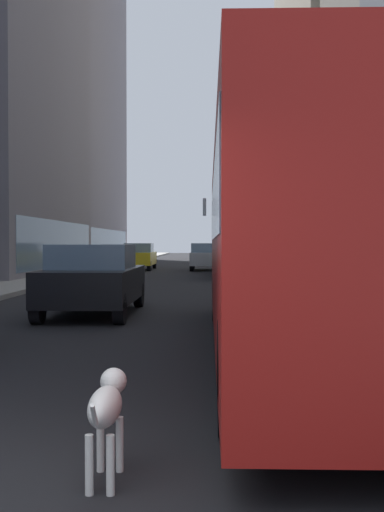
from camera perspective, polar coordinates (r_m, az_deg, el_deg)
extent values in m
plane|color=black|center=(38.58, -0.58, -1.22)|extent=(120.00, 120.00, 0.00)
cube|color=gray|center=(39.21, -8.94, -1.09)|extent=(2.40, 110.00, 0.15)
cube|color=gray|center=(38.78, 7.86, -1.11)|extent=(2.40, 110.00, 0.15)
cube|color=slate|center=(33.41, -12.06, 1.11)|extent=(0.08, 15.16, 2.40)
cube|color=slate|center=(58.38, -12.52, 20.23)|extent=(9.30, 23.36, 41.37)
cube|color=slate|center=(54.27, -7.68, 1.17)|extent=(0.08, 21.02, 2.40)
cube|color=slate|center=(28.11, 14.24, 1.08)|extent=(0.08, 13.05, 2.40)
cube|color=slate|center=(46.48, 8.84, 1.16)|extent=(0.08, 18.06, 2.40)
cube|color=red|center=(9.54, 9.71, 1.31)|extent=(2.55, 11.50, 2.75)
cube|color=slate|center=(9.55, 9.72, 4.28)|extent=(2.57, 11.04, 0.90)
cube|color=black|center=(15.24, 6.66, -2.94)|extent=(2.55, 0.16, 0.44)
cylinder|color=black|center=(13.05, 2.56, -3.86)|extent=(0.30, 1.00, 1.00)
cylinder|color=black|center=(13.28, 12.34, -3.80)|extent=(0.30, 1.00, 1.00)
cylinder|color=black|center=(5.42, 3.99, -11.13)|extent=(0.30, 1.00, 1.00)
cube|color=silver|center=(14.62, 1.16, 4.53)|extent=(0.08, 0.24, 0.40)
cube|color=silver|center=(44.51, 3.31, 0.00)|extent=(1.86, 3.95, 0.75)
cube|color=slate|center=(44.31, 3.32, 0.84)|extent=(1.71, 1.78, 0.55)
cylinder|color=black|center=(46.07, 2.23, -0.42)|extent=(0.22, 0.64, 0.64)
cylinder|color=black|center=(46.11, 4.27, -0.42)|extent=(0.22, 0.64, 0.64)
cylinder|color=black|center=(42.95, 2.28, -0.54)|extent=(0.22, 0.64, 0.64)
cylinder|color=black|center=(43.00, 4.46, -0.54)|extent=(0.22, 0.64, 0.64)
cube|color=black|center=(14.43, -9.02, -2.61)|extent=(1.90, 4.27, 0.75)
cube|color=slate|center=(14.19, -9.19, -0.05)|extent=(1.75, 1.92, 0.55)
cylinder|color=black|center=(16.31, -10.81, -3.50)|extent=(0.22, 0.64, 0.64)
cylinder|color=black|center=(16.03, -4.93, -3.56)|extent=(0.22, 0.64, 0.64)
cylinder|color=black|center=(12.99, -14.07, -4.72)|extent=(0.22, 0.64, 0.64)
cylinder|color=black|center=(12.64, -6.70, -4.86)|extent=(0.22, 0.64, 0.64)
cube|color=yellow|center=(37.87, -4.87, -0.22)|extent=(1.75, 4.41, 0.75)
cube|color=slate|center=(37.64, -4.91, 0.76)|extent=(1.61, 1.98, 0.55)
cylinder|color=black|center=(39.75, -5.68, -0.69)|extent=(0.22, 0.64, 0.64)
cylinder|color=black|center=(39.59, -3.48, -0.70)|extent=(0.22, 0.64, 0.64)
cylinder|color=black|center=(36.21, -6.39, -0.88)|extent=(0.22, 0.64, 0.64)
cylinder|color=black|center=(36.03, -3.98, -0.89)|extent=(0.22, 0.64, 0.64)
cube|color=#B7BABF|center=(37.15, 1.18, -0.24)|extent=(1.72, 4.15, 0.75)
cube|color=slate|center=(36.93, 1.18, 0.76)|extent=(1.58, 1.87, 0.55)
cylinder|color=black|center=(38.83, 0.10, -0.73)|extent=(0.22, 0.64, 0.64)
cylinder|color=black|center=(38.82, 2.31, -0.73)|extent=(0.22, 0.64, 0.64)
cylinder|color=black|center=(35.52, -0.04, -0.92)|extent=(0.22, 0.64, 0.64)
cylinder|color=black|center=(35.51, 2.38, -0.92)|extent=(0.22, 0.64, 0.64)
cube|color=silver|center=(33.49, 3.88, 0.97)|extent=(2.30, 2.00, 2.10)
cube|color=silver|center=(29.74, 4.17, 1.41)|extent=(2.30, 5.50, 2.60)
cylinder|color=black|center=(33.48, 2.15, -0.83)|extent=(0.28, 0.90, 0.90)
cylinder|color=black|center=(33.56, 5.60, -0.83)|extent=(0.28, 0.90, 0.90)
cylinder|color=black|center=(27.99, 2.27, -1.24)|extent=(0.28, 0.90, 0.90)
cylinder|color=black|center=(28.08, 6.39, -1.23)|extent=(0.28, 0.90, 0.90)
ellipsoid|color=white|center=(4.43, -8.03, -13.59)|extent=(0.22, 0.60, 0.26)
sphere|color=white|center=(4.77, -7.25, -11.37)|extent=(0.20, 0.20, 0.20)
sphere|color=black|center=(4.79, -7.94, -11.09)|extent=(0.07, 0.07, 0.07)
sphere|color=black|center=(4.78, -6.49, -11.13)|extent=(0.07, 0.07, 0.07)
cylinder|color=white|center=(4.03, -9.01, -14.33)|extent=(0.03, 0.16, 0.19)
cylinder|color=white|center=(4.73, -8.44, -16.78)|extent=(0.06, 0.06, 0.40)
cylinder|color=white|center=(4.71, -6.69, -16.86)|extent=(0.06, 0.06, 0.40)
cylinder|color=white|center=(4.34, -9.46, -18.47)|extent=(0.06, 0.06, 0.40)
cylinder|color=white|center=(4.32, -7.53, -18.57)|extent=(0.06, 0.06, 0.40)
sphere|color=black|center=(4.50, -7.17, -12.80)|extent=(0.04, 0.04, 0.04)
sphere|color=black|center=(4.35, -9.01, -13.57)|extent=(0.04, 0.04, 0.04)
sphere|color=black|center=(4.24, -8.17, -13.43)|extent=(0.04, 0.04, 0.04)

